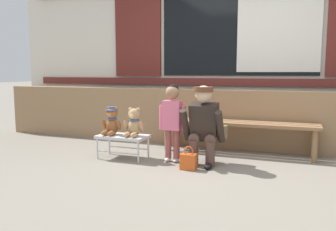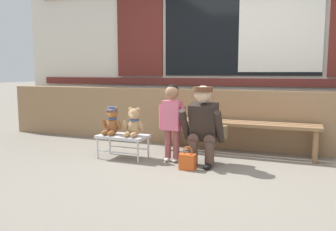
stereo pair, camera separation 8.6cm
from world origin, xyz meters
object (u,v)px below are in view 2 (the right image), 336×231
at_px(child_standing, 172,114).
at_px(small_display_bench, 123,138).
at_px(wooden_bench_long, 238,127).
at_px(adult_crouching, 204,125).
at_px(teddy_bear_plain, 134,123).
at_px(handbag_on_ground, 188,161).
at_px(teddy_bear_with_hat, 112,121).

bearing_deg(child_standing, small_display_bench, -173.67).
bearing_deg(wooden_bench_long, adult_crouching, -110.49).
distance_m(teddy_bear_plain, child_standing, 0.51).
relative_size(wooden_bench_long, handbag_on_ground, 7.72).
xyz_separation_m(small_display_bench, teddy_bear_plain, (0.16, 0.00, 0.20)).
bearing_deg(teddy_bear_plain, wooden_bench_long, 34.03).
distance_m(wooden_bench_long, handbag_on_ground, 1.10).
xyz_separation_m(teddy_bear_with_hat, teddy_bear_plain, (0.32, -0.00, -0.01)).
relative_size(teddy_bear_plain, adult_crouching, 0.38).
distance_m(child_standing, adult_crouching, 0.42).
bearing_deg(handbag_on_ground, teddy_bear_plain, 165.60).
height_order(teddy_bear_with_hat, teddy_bear_plain, same).
distance_m(wooden_bench_long, small_display_bench, 1.55).
xyz_separation_m(child_standing, adult_crouching, (0.41, 0.01, -0.11)).
relative_size(teddy_bear_with_hat, handbag_on_ground, 1.34).
height_order(teddy_bear_plain, handbag_on_ground, teddy_bear_plain).
bearing_deg(wooden_bench_long, teddy_bear_with_hat, -152.11).
bearing_deg(teddy_bear_plain, handbag_on_ground, -14.40).
distance_m(teddy_bear_with_hat, child_standing, 0.82).
bearing_deg(teddy_bear_plain, child_standing, 8.20).
xyz_separation_m(small_display_bench, teddy_bear_with_hat, (-0.16, 0.00, 0.21)).
height_order(teddy_bear_with_hat, adult_crouching, adult_crouching).
bearing_deg(child_standing, wooden_bench_long, 46.74).
relative_size(small_display_bench, teddy_bear_with_hat, 1.76).
bearing_deg(handbag_on_ground, teddy_bear_with_hat, 169.61).
relative_size(wooden_bench_long, teddy_bear_with_hat, 5.78).
bearing_deg(handbag_on_ground, adult_crouching, 68.12).
bearing_deg(small_display_bench, child_standing, 6.33).
bearing_deg(handbag_on_ground, small_display_bench, 168.03).
height_order(child_standing, adult_crouching, child_standing).
relative_size(teddy_bear_plain, handbag_on_ground, 1.34).
relative_size(wooden_bench_long, adult_crouching, 2.21).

